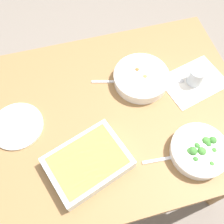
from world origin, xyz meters
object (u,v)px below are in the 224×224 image
object	(u,v)px
baking_dish	(88,163)
spoon_by_broccoli	(170,158)
side_plate	(17,126)
spoon_by_stew	(116,81)
drink_cup	(196,77)
spoon_spare	(171,81)
stew_bowl	(141,78)
broccoli_bowl	(199,151)

from	to	relation	value
baking_dish	spoon_by_broccoli	distance (m)	0.33
side_plate	spoon_by_stew	distance (m)	0.48
baking_dish	drink_cup	bearing A→B (deg)	25.08
drink_cup	spoon_spare	size ratio (longest dim) A/B	0.49
stew_bowl	side_plate	size ratio (longest dim) A/B	1.16
stew_bowl	baking_dish	world-z (taller)	same
baking_dish	side_plate	world-z (taller)	baking_dish
stew_bowl	broccoli_bowl	size ratio (longest dim) A/B	1.10
drink_cup	baking_dish	bearing A→B (deg)	-154.92
baking_dish	spoon_spare	size ratio (longest dim) A/B	2.06
spoon_by_broccoli	broccoli_bowl	bearing A→B (deg)	-4.54
spoon_spare	drink_cup	bearing A→B (deg)	-17.82
stew_bowl	baking_dish	xyz separation A→B (m)	(-0.32, -0.33, 0.00)
stew_bowl	spoon_spare	size ratio (longest dim) A/B	1.48
broccoli_bowl	stew_bowl	bearing A→B (deg)	106.03
side_plate	stew_bowl	bearing A→B (deg)	8.26
drink_cup	spoon_by_stew	size ratio (longest dim) A/B	0.49
stew_bowl	side_plate	xyz separation A→B (m)	(-0.58, -0.08, -0.03)
side_plate	spoon_by_broccoli	bearing A→B (deg)	-27.55
stew_bowl	spoon_by_stew	size ratio (longest dim) A/B	1.46
broccoli_bowl	side_plate	size ratio (longest dim) A/B	1.05
side_plate	spoon_by_broccoli	xyz separation A→B (m)	(0.57, -0.30, -0.00)
drink_cup	spoon_by_stew	bearing A→B (deg)	164.88
broccoli_bowl	spoon_by_stew	size ratio (longest dim) A/B	1.33
spoon_by_broccoli	baking_dish	bearing A→B (deg)	170.08
stew_bowl	side_plate	world-z (taller)	stew_bowl
stew_bowl	drink_cup	distance (m)	0.25
drink_cup	spoon_by_stew	xyz separation A→B (m)	(-0.35, 0.09, -0.03)
stew_bowl	spoon_by_stew	world-z (taller)	stew_bowl
stew_bowl	drink_cup	xyz separation A→B (m)	(0.24, -0.07, 0.01)
stew_bowl	spoon_by_broccoli	world-z (taller)	stew_bowl
side_plate	drink_cup	bearing A→B (deg)	1.29
spoon_by_stew	side_plate	bearing A→B (deg)	-166.39
drink_cup	side_plate	xyz separation A→B (m)	(-0.81, -0.02, -0.03)
stew_bowl	spoon_by_stew	bearing A→B (deg)	165.28
stew_bowl	broccoli_bowl	bearing A→B (deg)	-73.97
spoon_by_stew	stew_bowl	bearing A→B (deg)	-14.72
stew_bowl	spoon_by_broccoli	xyz separation A→B (m)	(-0.00, -0.38, -0.03)
spoon_by_broccoli	drink_cup	bearing A→B (deg)	53.01
stew_bowl	spoon_by_broccoli	bearing A→B (deg)	-90.20
baking_dish	spoon_spare	bearing A→B (deg)	32.74
spoon_by_stew	spoon_by_broccoli	size ratio (longest dim) A/B	0.99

